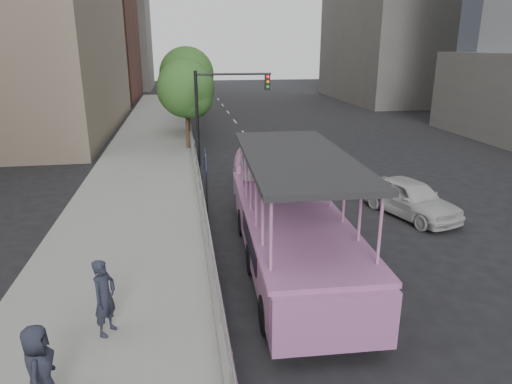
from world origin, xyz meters
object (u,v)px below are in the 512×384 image
at_px(pedestrian_far, 39,370).
at_px(street_tree_near, 187,91).
at_px(duck_boat, 285,214).
at_px(car, 410,198).
at_px(street_tree_far, 188,77).
at_px(traffic_signal, 219,103).
at_px(parking_sign, 206,179).
at_px(pedestrian_near, 105,297).

distance_m(pedestrian_far, street_tree_near, 21.94).
bearing_deg(duck_boat, car, 24.94).
xyz_separation_m(duck_boat, car, (5.65, 2.63, -0.61)).
relative_size(duck_boat, car, 2.54).
bearing_deg(pedestrian_far, street_tree_far, -8.65).
bearing_deg(street_tree_near, traffic_signal, -65.02).
bearing_deg(parking_sign, pedestrian_far, -110.49).
bearing_deg(duck_boat, traffic_signal, 95.00).
bearing_deg(street_tree_near, duck_boat, -80.25).
relative_size(street_tree_near, street_tree_far, 0.89).
bearing_deg(pedestrian_near, car, -30.28).
height_order(duck_boat, traffic_signal, traffic_signal).
xyz_separation_m(traffic_signal, street_tree_far, (-1.40, 9.43, 0.81)).
relative_size(pedestrian_near, street_tree_far, 0.28).
bearing_deg(car, street_tree_near, 106.01).
xyz_separation_m(duck_boat, street_tree_near, (-2.64, 15.38, 2.47)).
xyz_separation_m(duck_boat, pedestrian_near, (-4.96, -3.98, -0.16)).
distance_m(parking_sign, traffic_signal, 9.29).
relative_size(duck_boat, pedestrian_far, 6.53).
relative_size(car, parking_sign, 1.50).
distance_m(car, traffic_signal, 11.81).
xyz_separation_m(pedestrian_far, parking_sign, (3.40, 9.09, 0.66)).
xyz_separation_m(parking_sign, traffic_signal, (1.28, 9.04, 1.69)).
bearing_deg(parking_sign, pedestrian_near, -110.90).
bearing_deg(car, traffic_signal, 108.66).
height_order(parking_sign, street_tree_far, street_tree_far).
relative_size(pedestrian_far, street_tree_far, 0.26).
bearing_deg(traffic_signal, street_tree_far, 98.43).
bearing_deg(pedestrian_near, street_tree_near, 20.99).
bearing_deg(street_tree_far, street_tree_near, -91.91).
relative_size(duck_boat, street_tree_near, 1.93).
height_order(duck_boat, pedestrian_far, duck_boat).
xyz_separation_m(pedestrian_near, pedestrian_far, (-0.76, -2.20, -0.04)).
relative_size(pedestrian_far, traffic_signal, 0.33).
bearing_deg(pedestrian_far, traffic_signal, -16.33).
relative_size(car, street_tree_near, 0.76).
distance_m(duck_boat, pedestrian_near, 6.36).
height_order(car, pedestrian_near, pedestrian_near).
distance_m(pedestrian_far, traffic_signal, 18.87).
bearing_deg(street_tree_far, duck_boat, -83.48).
bearing_deg(duck_boat, street_tree_far, 96.52).
bearing_deg(street_tree_near, parking_sign, -88.54).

